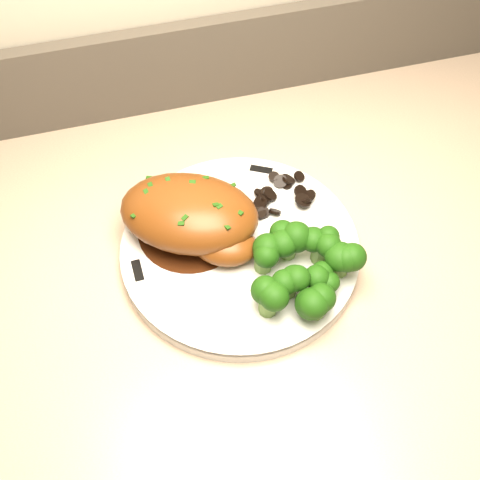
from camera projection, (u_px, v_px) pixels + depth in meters
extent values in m
cylinder|color=silver|center=(240.00, 250.00, 0.67)|extent=(0.32, 0.32, 0.02)
cube|color=black|center=(261.00, 170.00, 0.73)|extent=(0.03, 0.02, 0.00)
cube|color=black|center=(138.00, 271.00, 0.64)|extent=(0.01, 0.03, 0.00)
cube|color=black|center=(322.00, 307.00, 0.62)|extent=(0.03, 0.02, 0.00)
cylinder|color=#37180A|center=(191.00, 229.00, 0.68)|extent=(0.12, 0.12, 0.00)
ellipsoid|color=brown|center=(189.00, 213.00, 0.65)|extent=(0.18, 0.16, 0.06)
ellipsoid|color=brown|center=(225.00, 244.00, 0.64)|extent=(0.09, 0.08, 0.03)
cube|color=#1D460E|center=(147.00, 189.00, 0.64)|extent=(0.01, 0.00, 0.00)
cube|color=#1D460E|center=(163.00, 189.00, 0.64)|extent=(0.01, 0.00, 0.00)
cube|color=#1D460E|center=(180.00, 191.00, 0.63)|extent=(0.01, 0.00, 0.00)
cube|color=#1D460E|center=(197.00, 193.00, 0.63)|extent=(0.01, 0.00, 0.00)
cube|color=#1D460E|center=(214.00, 197.00, 0.63)|extent=(0.01, 0.00, 0.00)
cube|color=#1D460E|center=(231.00, 202.00, 0.63)|extent=(0.01, 0.00, 0.00)
cylinder|color=black|center=(296.00, 192.00, 0.71)|extent=(0.01, 0.01, 0.01)
cylinder|color=black|center=(294.00, 187.00, 0.71)|extent=(0.02, 0.02, 0.01)
cylinder|color=black|center=(290.00, 183.00, 0.71)|extent=(0.02, 0.02, 0.01)
cylinder|color=black|center=(283.00, 185.00, 0.71)|extent=(0.02, 0.02, 0.01)
cylinder|color=black|center=(277.00, 183.00, 0.71)|extent=(0.02, 0.02, 0.01)
cylinder|color=black|center=(270.00, 182.00, 0.71)|extent=(0.01, 0.02, 0.01)
cylinder|color=black|center=(263.00, 187.00, 0.71)|extent=(0.02, 0.02, 0.01)
cylinder|color=black|center=(258.00, 189.00, 0.71)|extent=(0.02, 0.02, 0.00)
cylinder|color=black|center=(254.00, 191.00, 0.70)|extent=(0.02, 0.02, 0.01)
cylinder|color=black|center=(252.00, 197.00, 0.70)|extent=(0.02, 0.02, 0.01)
cylinder|color=black|center=(252.00, 200.00, 0.70)|extent=(0.02, 0.02, 0.01)
cylinder|color=black|center=(255.00, 202.00, 0.69)|extent=(0.02, 0.02, 0.01)
cylinder|color=black|center=(259.00, 207.00, 0.69)|extent=(0.02, 0.02, 0.01)
cylinder|color=black|center=(265.00, 207.00, 0.69)|extent=(0.03, 0.03, 0.01)
cylinder|color=black|center=(272.00, 206.00, 0.69)|extent=(0.02, 0.02, 0.01)
cylinder|color=black|center=(279.00, 208.00, 0.69)|extent=(0.02, 0.02, 0.02)
cylinder|color=black|center=(286.00, 205.00, 0.69)|extent=(0.02, 0.02, 0.01)
cylinder|color=black|center=(291.00, 200.00, 0.69)|extent=(0.03, 0.03, 0.01)
cylinder|color=black|center=(295.00, 199.00, 0.70)|extent=(0.03, 0.03, 0.01)
cylinder|color=black|center=(297.00, 194.00, 0.70)|extent=(0.03, 0.03, 0.01)
cylinder|color=olive|center=(263.00, 262.00, 0.64)|extent=(0.02, 0.02, 0.03)
sphere|color=#0F3307|center=(264.00, 252.00, 0.62)|extent=(0.03, 0.03, 0.03)
cylinder|color=olive|center=(288.00, 248.00, 0.65)|extent=(0.02, 0.02, 0.03)
sphere|color=#0F3307|center=(289.00, 238.00, 0.63)|extent=(0.03, 0.03, 0.03)
cylinder|color=olive|center=(320.00, 253.00, 0.64)|extent=(0.02, 0.02, 0.03)
sphere|color=#0F3307|center=(322.00, 244.00, 0.63)|extent=(0.03, 0.03, 0.03)
cylinder|color=olive|center=(288.00, 286.00, 0.62)|extent=(0.02, 0.02, 0.03)
sphere|color=#0F3307|center=(289.00, 278.00, 0.60)|extent=(0.03, 0.03, 0.03)
cylinder|color=olive|center=(322.00, 283.00, 0.62)|extent=(0.02, 0.02, 0.03)
sphere|color=#0F3307|center=(324.00, 274.00, 0.61)|extent=(0.03, 0.03, 0.03)
cylinder|color=olive|center=(340.00, 265.00, 0.63)|extent=(0.02, 0.02, 0.03)
sphere|color=#0F3307|center=(342.00, 256.00, 0.62)|extent=(0.03, 0.03, 0.03)
cylinder|color=olive|center=(268.00, 305.00, 0.61)|extent=(0.02, 0.02, 0.03)
sphere|color=#0F3307|center=(269.00, 296.00, 0.59)|extent=(0.03, 0.03, 0.03)
cylinder|color=olive|center=(316.00, 307.00, 0.60)|extent=(0.02, 0.02, 0.03)
sphere|color=#0F3307|center=(318.00, 299.00, 0.59)|extent=(0.03, 0.03, 0.03)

